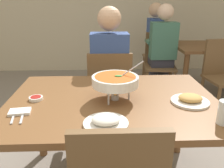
{
  "coord_description": "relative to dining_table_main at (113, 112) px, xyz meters",
  "views": [
    {
      "loc": [
        -0.06,
        -1.42,
        1.38
      ],
      "look_at": [
        0.0,
        0.15,
        0.8
      ],
      "focal_mm": 37.54,
      "sensor_mm": 36.0,
      "label": 1
    }
  ],
  "objects": [
    {
      "name": "dining_table_main",
      "position": [
        0.0,
        0.0,
        0.0
      ],
      "size": [
        1.38,
        0.99,
        0.75
      ],
      "color": "brown",
      "rests_on": "ground_plane"
    },
    {
      "name": "chair_diner_main",
      "position": [
        -0.0,
        0.78,
        -0.14
      ],
      "size": [
        0.44,
        0.44,
        0.9
      ],
      "color": "brown",
      "rests_on": "ground_plane"
    },
    {
      "name": "diner_main",
      "position": [
        0.0,
        0.81,
        0.09
      ],
      "size": [
        0.4,
        0.45,
        1.31
      ],
      "color": "#2D2D38",
      "rests_on": "ground_plane"
    },
    {
      "name": "curry_bowl",
      "position": [
        0.01,
        -0.01,
        0.22
      ],
      "size": [
        0.33,
        0.3,
        0.26
      ],
      "color": "silver",
      "rests_on": "dining_table_main"
    },
    {
      "name": "rice_plate",
      "position": [
        -0.05,
        -0.34,
        0.12
      ],
      "size": [
        0.24,
        0.24,
        0.06
      ],
      "color": "white",
      "rests_on": "dining_table_main"
    },
    {
      "name": "appetizer_plate",
      "position": [
        0.49,
        -0.08,
        0.12
      ],
      "size": [
        0.24,
        0.24,
        0.06
      ],
      "color": "white",
      "rests_on": "dining_table_main"
    },
    {
      "name": "sauce_dish",
      "position": [
        -0.51,
        0.01,
        0.11
      ],
      "size": [
        0.09,
        0.09,
        0.02
      ],
      "color": "white",
      "rests_on": "dining_table_main"
    },
    {
      "name": "napkin_folded",
      "position": [
        -0.55,
        -0.18,
        0.1
      ],
      "size": [
        0.13,
        0.1,
        0.02
      ],
      "primitive_type": "cube",
      "rotation": [
        0.0,
        0.0,
        0.14
      ],
      "color": "white",
      "rests_on": "dining_table_main"
    },
    {
      "name": "fork_utensil",
      "position": [
        -0.57,
        -0.23,
        0.1
      ],
      "size": [
        0.05,
        0.17,
        0.01
      ],
      "primitive_type": "cube",
      "rotation": [
        0.0,
        0.0,
        0.21
      ],
      "color": "silver",
      "rests_on": "dining_table_main"
    },
    {
      "name": "spoon_utensil",
      "position": [
        -0.52,
        -0.23,
        0.1
      ],
      "size": [
        0.04,
        0.17,
        0.01
      ],
      "primitive_type": "cube",
      "rotation": [
        0.0,
        0.0,
        0.19
      ],
      "color": "silver",
      "rests_on": "dining_table_main"
    },
    {
      "name": "drink_glass",
      "position": [
        0.57,
        -0.35,
        0.15
      ],
      "size": [
        0.07,
        0.07,
        0.13
      ],
      "color": "silver",
      "rests_on": "dining_table_main"
    },
    {
      "name": "dining_table_far",
      "position": [
        1.46,
        1.83,
        -0.04
      ],
      "size": [
        1.0,
        0.8,
        0.75
      ],
      "color": "brown",
      "rests_on": "ground_plane"
    },
    {
      "name": "chair_bg_middle",
      "position": [
        0.77,
        1.92,
        -0.14
      ],
      "size": [
        0.49,
        0.49,
        0.9
      ],
      "color": "brown",
      "rests_on": "ground_plane"
    },
    {
      "name": "chair_bg_right",
      "position": [
        0.94,
        2.39,
        -0.14
      ],
      "size": [
        0.45,
        0.45,
        0.9
      ],
      "color": "brown",
      "rests_on": "ground_plane"
    },
    {
      "name": "chair_bg_corner",
      "position": [
        1.43,
        1.32,
        -0.14
      ],
      "size": [
        0.48,
        0.48,
        0.9
      ],
      "color": "brown",
      "rests_on": "ground_plane"
    },
    {
      "name": "patron_bg_middle",
      "position": [
        0.78,
        1.83,
        0.09
      ],
      "size": [
        0.4,
        0.45,
        1.31
      ],
      "color": "#2D2D38",
      "rests_on": "ground_plane"
    },
    {
      "name": "patron_bg_right",
      "position": [
        0.81,
        2.38,
        0.09
      ],
      "size": [
        0.45,
        0.4,
        1.31
      ],
      "color": "#2D2D38",
      "rests_on": "ground_plane"
    }
  ]
}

